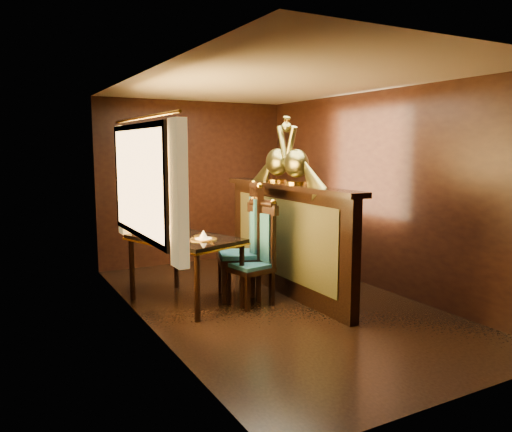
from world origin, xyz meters
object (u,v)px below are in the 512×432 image
object	(u,v)px
peacock_right	(277,150)
chair_left	(249,237)
peacock_left	(296,151)
dining_table	(184,243)
chair_right	(258,249)

from	to	relation	value
peacock_right	chair_left	bearing A→B (deg)	-165.02
peacock_left	peacock_right	size ratio (longest dim) A/B	0.99
peacock_left	dining_table	bearing A→B (deg)	160.15
chair_left	peacock_right	distance (m)	1.14
dining_table	peacock_left	distance (m)	1.68
chair_left	chair_right	bearing A→B (deg)	-76.51
peacock_left	peacock_right	xyz separation A→B (m)	(0.00, 0.43, 0.01)
peacock_left	peacock_right	bearing A→B (deg)	90.00
dining_table	chair_right	xyz separation A→B (m)	(0.75, -0.38, -0.07)
dining_table	chair_right	size ratio (longest dim) A/B	1.23
chair_left	dining_table	bearing A→B (deg)	-171.68
peacock_left	chair_left	bearing A→B (deg)	146.38
peacock_left	peacock_right	distance (m)	0.43
chair_right	peacock_right	world-z (taller)	peacock_right
chair_left	peacock_left	size ratio (longest dim) A/B	1.75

